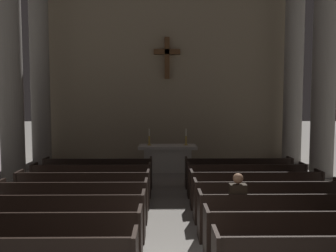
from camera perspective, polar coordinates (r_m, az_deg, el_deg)
The scene contains 21 objects.
pew_left_row_2 at distance 6.26m, azimuth -20.27°, elevation -16.89°, with size 3.29×0.50×0.95m.
pew_left_row_3 at distance 7.15m, azimuth -17.53°, elevation -14.12°, with size 3.29×0.50×0.95m.
pew_left_row_4 at distance 8.07m, azimuth -15.44°, elevation -11.94°, with size 3.29×0.50×0.95m.
pew_left_row_5 at distance 9.00m, azimuth -13.81°, elevation -10.20°, with size 3.29×0.50×0.95m.
pew_left_row_6 at distance 9.95m, azimuth -12.50°, elevation -8.79°, with size 3.29×0.50×0.95m.
pew_left_row_7 at distance 10.91m, azimuth -11.43°, elevation -7.62°, with size 3.29×0.50×0.95m.
pew_right_row_2 at distance 6.37m, azimuth 21.61°, elevation -16.55°, with size 3.29×0.50×0.95m.
pew_right_row_3 at distance 7.25m, azimuth 18.52°, elevation -13.89°, with size 3.29×0.50×0.95m.
pew_right_row_4 at distance 8.15m, azimuth 16.16°, elevation -11.78°, with size 3.29×0.50×0.95m.
pew_right_row_5 at distance 9.08m, azimuth 14.29°, elevation -10.09°, with size 3.29×0.50×0.95m.
pew_right_row_6 at distance 10.02m, azimuth 12.80°, elevation -8.70°, with size 3.29×0.50×0.95m.
pew_right_row_7 at distance 10.97m, azimuth 11.56°, elevation -7.55°, with size 3.29×0.50×0.95m.
column_left_third at distance 12.25m, azimuth -24.65°, elevation 7.59°, with size 1.11×1.11×7.17m.
column_right_third at distance 12.38m, azimuth 24.46°, elevation 7.56°, with size 1.11×1.11×7.17m.
column_left_fourth at distance 14.72m, azimuth -20.43°, elevation 7.09°, with size 1.11×1.11×7.17m.
column_right_fourth at distance 14.83m, azimuth 20.05°, elevation 7.08°, with size 1.11×1.11×7.17m.
altar at distance 13.15m, azimuth -0.07°, elevation -5.25°, with size 2.20×0.90×1.01m.
candlestick_left at distance 13.07m, azimuth -3.14°, elevation -2.33°, with size 0.16×0.16×0.63m.
candlestick_right at distance 13.08m, azimuth 3.00°, elevation -2.32°, with size 0.16×0.16×0.63m.
apse_with_cross at distance 15.25m, azimuth -0.17°, elevation 9.56°, with size 11.34×0.46×8.22m.
lone_worshipper at distance 6.98m, azimuth 11.34°, elevation -12.60°, with size 0.32×0.43×1.32m.
Camera 1 is at (-0.16, -4.53, 2.71)m, focal length 36.76 mm.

